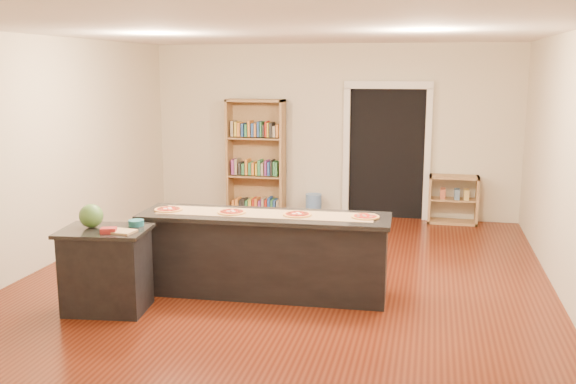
% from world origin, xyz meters
% --- Properties ---
extents(room, '(6.00, 7.00, 2.80)m').
position_xyz_m(room, '(0.00, 0.00, 1.40)').
color(room, beige).
rests_on(room, ground).
extents(doorway, '(1.40, 0.09, 2.21)m').
position_xyz_m(doorway, '(0.90, 3.46, 1.20)').
color(doorway, black).
rests_on(doorway, room).
extents(kitchen_island, '(2.67, 0.72, 0.88)m').
position_xyz_m(kitchen_island, '(-0.11, -0.48, 0.44)').
color(kitchen_island, black).
rests_on(kitchen_island, ground).
extents(side_counter, '(0.85, 0.62, 0.85)m').
position_xyz_m(side_counter, '(-1.53, -1.30, 0.43)').
color(side_counter, black).
rests_on(side_counter, ground).
extents(bookshelf, '(0.96, 0.34, 1.91)m').
position_xyz_m(bookshelf, '(-1.24, 3.28, 0.96)').
color(bookshelf, '#A27C4E').
rests_on(bookshelf, ground).
extents(low_shelf, '(0.76, 0.33, 0.76)m').
position_xyz_m(low_shelf, '(1.97, 3.29, 0.38)').
color(low_shelf, '#A27C4E').
rests_on(low_shelf, ground).
extents(waste_bin, '(0.26, 0.26, 0.38)m').
position_xyz_m(waste_bin, '(-0.25, 3.24, 0.19)').
color(waste_bin, '#537DB9').
rests_on(waste_bin, ground).
extents(kraft_paper, '(2.34, 0.51, 0.00)m').
position_xyz_m(kraft_paper, '(-0.11, -0.46, 0.88)').
color(kraft_paper, tan).
rests_on(kraft_paper, kitchen_island).
extents(watermelon, '(0.24, 0.24, 0.24)m').
position_xyz_m(watermelon, '(-1.68, -1.27, 0.96)').
color(watermelon, '#144214').
rests_on(watermelon, side_counter).
extents(cutting_board, '(0.31, 0.22, 0.02)m').
position_xyz_m(cutting_board, '(-1.32, -1.39, 0.86)').
color(cutting_board, tan).
rests_on(cutting_board, side_counter).
extents(package_red, '(0.17, 0.15, 0.05)m').
position_xyz_m(package_red, '(-1.41, -1.44, 0.87)').
color(package_red, maroon).
rests_on(package_red, side_counter).
extents(package_teal, '(0.16, 0.16, 0.06)m').
position_xyz_m(package_teal, '(-1.28, -1.11, 0.87)').
color(package_teal, '#195966').
rests_on(package_teal, side_counter).
extents(pizza_a, '(0.30, 0.30, 0.02)m').
position_xyz_m(pizza_a, '(-1.17, -0.53, 0.90)').
color(pizza_a, '#DDA155').
rests_on(pizza_a, kitchen_island).
extents(pizza_b, '(0.29, 0.29, 0.02)m').
position_xyz_m(pizza_b, '(-0.46, -0.51, 0.90)').
color(pizza_b, '#DDA155').
rests_on(pizza_b, kitchen_island).
extents(pizza_c, '(0.29, 0.29, 0.02)m').
position_xyz_m(pizza_c, '(0.25, -0.46, 0.90)').
color(pizza_c, '#DDA155').
rests_on(pizza_c, kitchen_island).
extents(pizza_d, '(0.31, 0.31, 0.02)m').
position_xyz_m(pizza_d, '(0.96, -0.41, 0.90)').
color(pizza_d, '#DDA155').
rests_on(pizza_d, kitchen_island).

